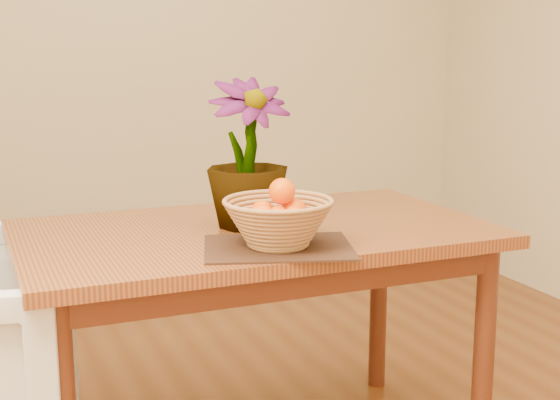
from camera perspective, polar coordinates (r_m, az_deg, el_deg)
name	(u,v)px	position (r m, az deg, el deg)	size (l,w,h in m)	color
wall_back	(119,32)	(4.17, -11.68, 11.91)	(4.00, 0.02, 2.70)	beige
table	(255,255)	(2.37, -1.85, -4.08)	(1.40, 0.80, 0.75)	brown
placemat	(278,247)	(2.11, -0.14, -3.48)	(0.40, 0.30, 0.01)	#372014
wicker_basket	(278,224)	(2.09, -0.14, -1.80)	(0.30, 0.30, 0.12)	#A77245
orange_pile	(279,211)	(2.09, -0.08, -0.79)	(0.18, 0.18, 0.13)	#FF5704
potted_plant	(248,154)	(2.32, -2.38, 3.42)	(0.25, 0.25, 0.44)	#184714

